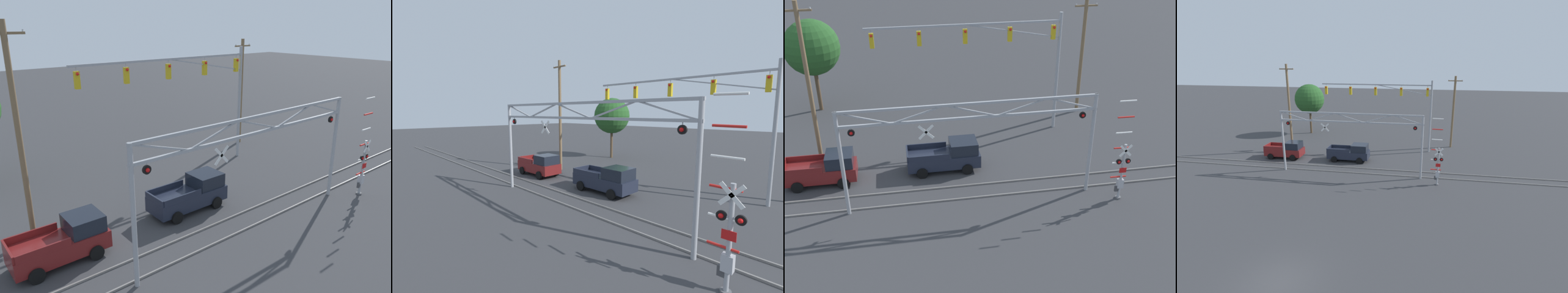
# 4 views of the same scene
# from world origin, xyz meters

# --- Properties ---
(rail_track_near) EXTENTS (80.00, 0.08, 0.10)m
(rail_track_near) POSITION_xyz_m (0.00, 16.39, 0.05)
(rail_track_near) COLOR gray
(rail_track_near) RESTS_ON ground_plane
(rail_track_far) EXTENTS (80.00, 0.08, 0.10)m
(rail_track_far) POSITION_xyz_m (0.00, 17.82, 0.05)
(rail_track_far) COLOR gray
(rail_track_far) RESTS_ON ground_plane
(crossing_gantry) EXTENTS (14.58, 0.27, 6.41)m
(crossing_gantry) POSITION_xyz_m (-0.02, 16.10, 4.65)
(crossing_gantry) COLOR #9EA0A5
(crossing_gantry) RESTS_ON ground_plane
(crossing_signal_mast) EXTENTS (1.18, 0.35, 6.43)m
(crossing_signal_mast) POSITION_xyz_m (8.72, 14.85, 2.05)
(crossing_signal_mast) COLOR #9EA0A5
(crossing_signal_mast) RESTS_ON ground_plane
(traffic_signal_span) EXTENTS (13.90, 0.39, 8.95)m
(traffic_signal_span) POSITION_xyz_m (4.04, 25.23, 6.47)
(traffic_signal_span) COLOR #9EA0A5
(traffic_signal_span) RESTS_ON ground_plane
(pickup_truck_lead) EXTENTS (4.78, 2.08, 2.02)m
(pickup_truck_lead) POSITION_xyz_m (-0.96, 20.21, 0.97)
(pickup_truck_lead) COLOR #1E2333
(pickup_truck_lead) RESTS_ON ground_plane
(pickup_truck_following) EXTENTS (4.44, 2.08, 2.02)m
(pickup_truck_following) POSITION_xyz_m (-8.79, 19.89, 0.97)
(pickup_truck_following) COLOR maroon
(pickup_truck_following) RESTS_ON ground_plane
(utility_pole_left) EXTENTS (1.80, 0.28, 10.85)m
(utility_pole_left) POSITION_xyz_m (-9.38, 22.80, 5.57)
(utility_pole_left) COLOR brown
(utility_pole_left) RESTS_ON ground_plane
(background_tree_beyond_span) EXTENTS (4.49, 4.49, 7.64)m
(background_tree_beyond_span) POSITION_xyz_m (-10.33, 31.98, 5.38)
(background_tree_beyond_span) COLOR brown
(background_tree_beyond_span) RESTS_ON ground_plane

